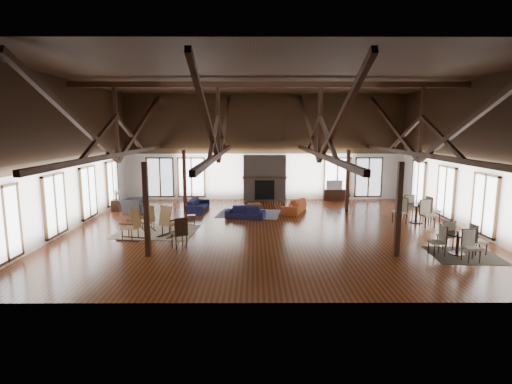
{
  "coord_description": "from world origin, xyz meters",
  "views": [
    {
      "loc": [
        -0.58,
        -15.88,
        4.07
      ],
      "look_at": [
        -0.51,
        1.0,
        1.38
      ],
      "focal_mm": 28.0,
      "sensor_mm": 36.0,
      "label": 1
    }
  ],
  "objects_px": {
    "sofa_navy_front": "(245,213)",
    "coffee_table": "(249,205)",
    "armchair": "(133,205)",
    "sofa_orange": "(294,206)",
    "sofa_navy_left": "(198,205)",
    "tv_console": "(334,195)",
    "cafe_table_far": "(416,210)",
    "cafe_table_near": "(458,240)"
  },
  "relations": [
    {
      "from": "coffee_table",
      "to": "cafe_table_near",
      "type": "relative_size",
      "value": 0.67
    },
    {
      "from": "sofa_orange",
      "to": "armchair",
      "type": "xyz_separation_m",
      "value": [
        -7.9,
        -0.16,
        0.06
      ]
    },
    {
      "from": "cafe_table_near",
      "to": "cafe_table_far",
      "type": "bearing_deg",
      "value": 84.18
    },
    {
      "from": "sofa_navy_left",
      "to": "coffee_table",
      "type": "distance_m",
      "value": 2.59
    },
    {
      "from": "sofa_orange",
      "to": "coffee_table",
      "type": "height_order",
      "value": "sofa_orange"
    },
    {
      "from": "sofa_navy_front",
      "to": "sofa_navy_left",
      "type": "distance_m",
      "value": 2.92
    },
    {
      "from": "sofa_orange",
      "to": "cafe_table_far",
      "type": "xyz_separation_m",
      "value": [
        5.11,
        -2.29,
        0.26
      ]
    },
    {
      "from": "cafe_table_near",
      "to": "tv_console",
      "type": "distance_m",
      "value": 10.31
    },
    {
      "from": "armchair",
      "to": "tv_console",
      "type": "xyz_separation_m",
      "value": [
        10.53,
        3.47,
        -0.05
      ]
    },
    {
      "from": "sofa_navy_front",
      "to": "coffee_table",
      "type": "bearing_deg",
      "value": 96.55
    },
    {
      "from": "armchair",
      "to": "tv_console",
      "type": "relative_size",
      "value": 0.9
    },
    {
      "from": "armchair",
      "to": "tv_console",
      "type": "bearing_deg",
      "value": -69.93
    },
    {
      "from": "cafe_table_near",
      "to": "sofa_orange",
      "type": "bearing_deg",
      "value": 124.39
    },
    {
      "from": "sofa_navy_front",
      "to": "tv_console",
      "type": "xyz_separation_m",
      "value": [
        5.01,
        4.73,
        0.05
      ]
    },
    {
      "from": "coffee_table",
      "to": "sofa_navy_left",
      "type": "bearing_deg",
      "value": 156.37
    },
    {
      "from": "sofa_navy_front",
      "to": "armchair",
      "type": "height_order",
      "value": "armchair"
    },
    {
      "from": "armchair",
      "to": "cafe_table_far",
      "type": "distance_m",
      "value": 13.19
    },
    {
      "from": "sofa_orange",
      "to": "cafe_table_far",
      "type": "bearing_deg",
      "value": 85.08
    },
    {
      "from": "sofa_navy_front",
      "to": "coffee_table",
      "type": "relative_size",
      "value": 1.4
    },
    {
      "from": "armchair",
      "to": "cafe_table_near",
      "type": "relative_size",
      "value": 0.58
    },
    {
      "from": "sofa_orange",
      "to": "armchair",
      "type": "height_order",
      "value": "armchair"
    },
    {
      "from": "sofa_navy_left",
      "to": "sofa_orange",
      "type": "height_order",
      "value": "same"
    },
    {
      "from": "sofa_navy_front",
      "to": "coffee_table",
      "type": "xyz_separation_m",
      "value": [
        0.14,
        1.15,
        0.13
      ]
    },
    {
      "from": "sofa_navy_front",
      "to": "sofa_navy_left",
      "type": "bearing_deg",
      "value": 158.62
    },
    {
      "from": "armchair",
      "to": "cafe_table_far",
      "type": "height_order",
      "value": "cafe_table_far"
    },
    {
      "from": "cafe_table_near",
      "to": "sofa_navy_front",
      "type": "bearing_deg",
      "value": 142.62
    },
    {
      "from": "sofa_navy_front",
      "to": "cafe_table_far",
      "type": "relative_size",
      "value": 0.82
    },
    {
      "from": "coffee_table",
      "to": "armchair",
      "type": "bearing_deg",
      "value": 166.95
    },
    {
      "from": "sofa_navy_front",
      "to": "armchair",
      "type": "relative_size",
      "value": 1.6
    },
    {
      "from": "sofa_orange",
      "to": "coffee_table",
      "type": "xyz_separation_m",
      "value": [
        -2.24,
        -0.27,
        0.09
      ]
    },
    {
      "from": "tv_console",
      "to": "sofa_navy_front",
      "type": "bearing_deg",
      "value": -136.68
    },
    {
      "from": "sofa_navy_left",
      "to": "cafe_table_near",
      "type": "xyz_separation_m",
      "value": [
        9.43,
        -7.05,
        0.19
      ]
    },
    {
      "from": "sofa_navy_left",
      "to": "sofa_orange",
      "type": "xyz_separation_m",
      "value": [
        4.78,
        -0.26,
        0.0
      ]
    },
    {
      "from": "sofa_navy_left",
      "to": "armchair",
      "type": "relative_size",
      "value": 1.85
    },
    {
      "from": "cafe_table_near",
      "to": "cafe_table_far",
      "type": "relative_size",
      "value": 0.87
    },
    {
      "from": "sofa_navy_front",
      "to": "cafe_table_far",
      "type": "height_order",
      "value": "cafe_table_far"
    },
    {
      "from": "armchair",
      "to": "tv_console",
      "type": "height_order",
      "value": "armchair"
    },
    {
      "from": "cafe_table_far",
      "to": "tv_console",
      "type": "height_order",
      "value": "cafe_table_far"
    },
    {
      "from": "sofa_orange",
      "to": "tv_console",
      "type": "height_order",
      "value": "tv_console"
    },
    {
      "from": "sofa_orange",
      "to": "coffee_table",
      "type": "bearing_deg",
      "value": -63.94
    },
    {
      "from": "cafe_table_near",
      "to": "coffee_table",
      "type": "bearing_deg",
      "value": 136.57
    },
    {
      "from": "sofa_orange",
      "to": "cafe_table_near",
      "type": "bearing_deg",
      "value": 53.63
    }
  ]
}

